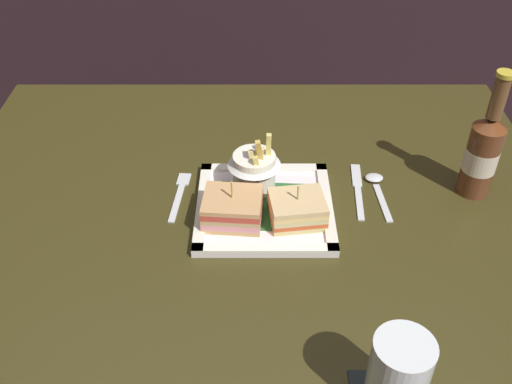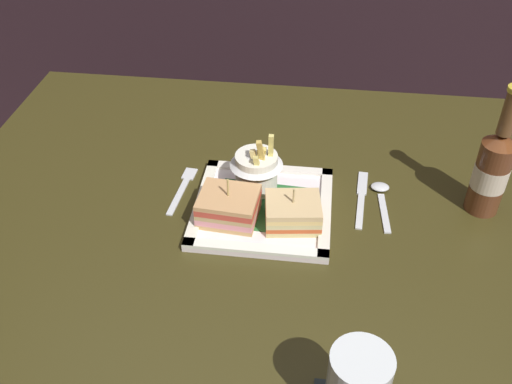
# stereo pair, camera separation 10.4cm
# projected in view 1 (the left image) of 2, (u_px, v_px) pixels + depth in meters

# --- Properties ---
(dining_table) EXTENTS (1.16, 0.95, 0.73)m
(dining_table) POSITION_uv_depth(u_px,v_px,m) (249.00, 260.00, 1.15)
(dining_table) COLOR #393215
(dining_table) RESTS_ON ground_plane
(square_plate) EXTENTS (0.25, 0.25, 0.02)m
(square_plate) POSITION_uv_depth(u_px,v_px,m) (263.00, 207.00, 1.06)
(square_plate) COLOR white
(square_plate) RESTS_ON dining_table
(sandwich_half_left) EXTENTS (0.11, 0.09, 0.08)m
(sandwich_half_left) POSITION_uv_depth(u_px,v_px,m) (231.00, 208.00, 1.01)
(sandwich_half_left) COLOR tan
(sandwich_half_left) RESTS_ON square_plate
(sandwich_half_right) EXTENTS (0.10, 0.09, 0.07)m
(sandwich_half_right) POSITION_uv_depth(u_px,v_px,m) (296.00, 209.00, 1.02)
(sandwich_half_right) COLOR #D3C07A
(sandwich_half_right) RESTS_ON square_plate
(fries_cup) EXTENTS (0.10, 0.10, 0.12)m
(fries_cup) POSITION_uv_depth(u_px,v_px,m) (253.00, 166.00, 1.07)
(fries_cup) COLOR white
(fries_cup) RESTS_ON square_plate
(beer_bottle) EXTENTS (0.06, 0.06, 0.25)m
(beer_bottle) POSITION_uv_depth(u_px,v_px,m) (481.00, 152.00, 1.05)
(beer_bottle) COLOR brown
(beer_bottle) RESTS_ON dining_table
(water_glass) EXTENTS (0.08, 0.08, 0.12)m
(water_glass) POSITION_uv_depth(u_px,v_px,m) (396.00, 380.00, 0.72)
(water_glass) COLOR silver
(water_glass) RESTS_ON dining_table
(fork) EXTENTS (0.03, 0.15, 0.00)m
(fork) POSITION_uv_depth(u_px,v_px,m) (178.00, 193.00, 1.10)
(fork) COLOR silver
(fork) RESTS_ON dining_table
(knife) EXTENTS (0.03, 0.17, 0.00)m
(knife) POSITION_uv_depth(u_px,v_px,m) (356.00, 188.00, 1.11)
(knife) COLOR silver
(knife) RESTS_ON dining_table
(spoon) EXTENTS (0.03, 0.14, 0.01)m
(spoon) POSITION_uv_depth(u_px,v_px,m) (375.00, 184.00, 1.12)
(spoon) COLOR silver
(spoon) RESTS_ON dining_table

